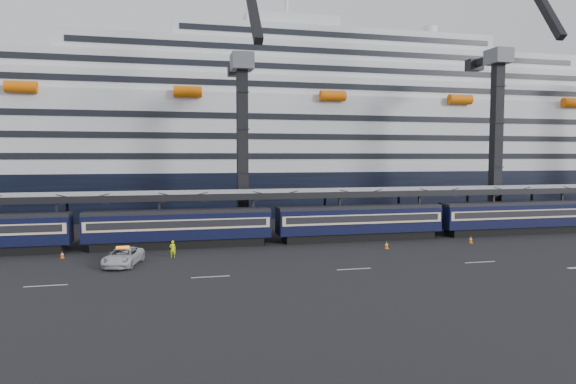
# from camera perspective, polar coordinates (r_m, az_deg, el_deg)

# --- Properties ---
(ground) EXTENTS (260.00, 260.00, 0.00)m
(ground) POSITION_cam_1_polar(r_m,az_deg,el_deg) (53.83, 19.94, -6.40)
(ground) COLOR black
(ground) RESTS_ON ground
(train) EXTENTS (133.05, 3.00, 4.05)m
(train) POSITION_cam_1_polar(r_m,az_deg,el_deg) (59.93, 10.97, -3.06)
(train) COLOR black
(train) RESTS_ON ground
(canopy) EXTENTS (130.00, 6.25, 5.53)m
(canopy) POSITION_cam_1_polar(r_m,az_deg,el_deg) (65.25, 13.27, 0.17)
(canopy) COLOR #9EA2A6
(canopy) RESTS_ON ground
(cruise_ship) EXTENTS (214.09, 28.84, 34.00)m
(cruise_ship) POSITION_cam_1_polar(r_m,az_deg,el_deg) (94.48, 3.95, 5.72)
(cruise_ship) COLOR black
(cruise_ship) RESTS_ON ground
(crane_dark_near) EXTENTS (4.50, 17.75, 35.08)m
(crane_dark_near) POSITION_cam_1_polar(r_m,az_deg,el_deg) (63.45, -5.04, 6.19)
(crane_dark_near) COLOR #505258
(crane_dark_near) RESTS_ON ground
(crane_dark_mid) EXTENTS (4.50, 18.24, 39.64)m
(crane_dark_mid) POSITION_cam_1_polar(r_m,az_deg,el_deg) (76.08, 22.34, 6.62)
(crane_dark_mid) COLOR #505258
(crane_dark_mid) RESTS_ON ground
(pickup_truck) EXTENTS (3.70, 5.89, 1.52)m
(pickup_truck) POSITION_cam_1_polar(r_m,az_deg,el_deg) (47.20, -17.86, -6.86)
(pickup_truck) COLOR silver
(pickup_truck) RESTS_ON ground
(worker) EXTENTS (0.60, 0.40, 1.62)m
(worker) POSITION_cam_1_polar(r_m,az_deg,el_deg) (49.48, -12.70, -6.20)
(worker) COLOR #D7FF0D
(worker) RESTS_ON ground
(traffic_cone_a) EXTENTS (0.34, 0.34, 0.69)m
(traffic_cone_a) POSITION_cam_1_polar(r_m,az_deg,el_deg) (52.52, -23.80, -6.38)
(traffic_cone_a) COLOR orange
(traffic_cone_a) RESTS_ON ground
(traffic_cone_b) EXTENTS (0.34, 0.34, 0.69)m
(traffic_cone_b) POSITION_cam_1_polar(r_m,az_deg,el_deg) (51.94, -16.40, -6.31)
(traffic_cone_b) COLOR orange
(traffic_cone_b) RESTS_ON ground
(traffic_cone_c) EXTENTS (0.41, 0.41, 0.81)m
(traffic_cone_c) POSITION_cam_1_polar(r_m,az_deg,el_deg) (53.85, 10.89, -5.79)
(traffic_cone_c) COLOR orange
(traffic_cone_c) RESTS_ON ground
(traffic_cone_d) EXTENTS (0.41, 0.41, 0.83)m
(traffic_cone_d) POSITION_cam_1_polar(r_m,az_deg,el_deg) (59.77, 19.64, -4.97)
(traffic_cone_d) COLOR orange
(traffic_cone_d) RESTS_ON ground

